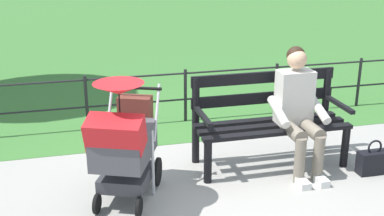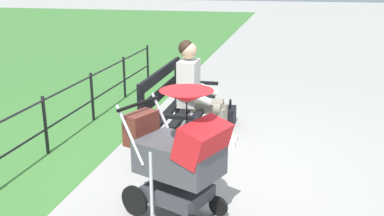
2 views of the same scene
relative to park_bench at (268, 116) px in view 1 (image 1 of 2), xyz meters
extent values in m
plane|color=#9E9B93|center=(0.57, 0.12, -0.53)|extent=(60.00, 60.00, 0.00)
cube|color=#3D7533|center=(0.57, -8.68, -0.52)|extent=(40.00, 16.00, 0.01)
cube|color=black|center=(0.00, -0.06, -0.08)|extent=(1.60, 0.10, 0.04)
cube|color=black|center=(0.00, 0.12, -0.08)|extent=(1.60, 0.10, 0.04)
cube|color=black|center=(0.00, 0.30, -0.08)|extent=(1.60, 0.10, 0.04)
cube|color=black|center=(0.00, -0.16, 0.14)|extent=(1.60, 0.04, 0.12)
cube|color=black|center=(0.00, -0.16, 0.37)|extent=(1.60, 0.04, 0.12)
cylinder|color=black|center=(-0.75, 0.32, -0.30)|extent=(0.08, 0.08, 0.45)
cylinder|color=black|center=(-0.75, -0.16, -0.05)|extent=(0.08, 0.08, 0.95)
cube|color=black|center=(-0.75, 0.12, 0.10)|extent=(0.05, 0.56, 0.04)
cylinder|color=black|center=(0.75, 0.31, -0.30)|extent=(0.08, 0.08, 0.45)
cylinder|color=black|center=(0.75, -0.17, -0.05)|extent=(0.08, 0.08, 0.95)
cube|color=black|center=(0.75, 0.11, 0.10)|extent=(0.05, 0.56, 0.04)
cylinder|color=slate|center=(-0.33, 0.34, -0.06)|extent=(0.14, 0.40, 0.14)
cylinder|color=slate|center=(-0.13, 0.34, -0.06)|extent=(0.14, 0.40, 0.14)
cylinder|color=slate|center=(-0.33, 0.54, -0.29)|extent=(0.11, 0.11, 0.47)
cylinder|color=slate|center=(-0.13, 0.54, -0.29)|extent=(0.11, 0.11, 0.47)
cube|color=silver|center=(-0.33, 0.62, -0.49)|extent=(0.10, 0.22, 0.07)
cube|color=silver|center=(-0.13, 0.62, -0.49)|extent=(0.10, 0.22, 0.07)
cube|color=beige|center=(-0.23, 0.12, 0.22)|extent=(0.36, 0.22, 0.56)
cylinder|color=beige|center=(-0.45, 0.24, 0.12)|extent=(0.09, 0.43, 0.23)
cylinder|color=beige|center=(-0.01, 0.24, 0.12)|extent=(0.09, 0.43, 0.23)
sphere|color=tan|center=(-0.23, 0.12, 0.62)|extent=(0.20, 0.20, 0.20)
sphere|color=black|center=(-0.23, 0.09, 0.65)|extent=(0.19, 0.19, 0.19)
cylinder|color=black|center=(1.24, 0.25, -0.39)|extent=(0.13, 0.27, 0.28)
cylinder|color=black|center=(1.66, 0.07, -0.39)|extent=(0.13, 0.27, 0.28)
cylinder|color=black|center=(1.51, 0.78, -0.44)|extent=(0.10, 0.18, 0.18)
cylinder|color=black|center=(1.86, 0.64, -0.44)|extent=(0.10, 0.18, 0.18)
cube|color=#38383D|center=(1.57, 0.43, -0.31)|extent=(0.59, 0.64, 0.12)
cylinder|color=silver|center=(1.32, 0.43, -0.20)|extent=(0.03, 0.03, 0.65)
cylinder|color=silver|center=(1.74, 0.25, -0.20)|extent=(0.03, 0.03, 0.65)
cube|color=#47474C|center=(1.57, 0.45, 0.02)|extent=(0.69, 0.80, 0.28)
cube|color=red|center=(1.67, 0.67, 0.22)|extent=(0.56, 0.46, 0.33)
cylinder|color=black|center=(1.41, 0.05, 0.42)|extent=(0.49, 0.23, 0.03)
cylinder|color=silver|center=(1.23, 0.23, 0.22)|extent=(0.14, 0.28, 0.49)
cylinder|color=silver|center=(1.66, 0.05, 0.22)|extent=(0.14, 0.28, 0.49)
cone|color=red|center=(1.60, 0.53, 0.57)|extent=(0.57, 0.57, 0.10)
cylinder|color=black|center=(1.60, 0.53, 0.39)|extent=(0.01, 0.01, 0.30)
cube|color=brown|center=(1.41, 0.06, 0.20)|extent=(0.36, 0.27, 0.28)
cube|color=black|center=(-0.95, 0.54, -0.41)|extent=(0.32, 0.14, 0.24)
torus|color=black|center=(-0.95, 0.54, -0.24)|extent=(0.16, 0.02, 0.16)
cylinder|color=black|center=(-1.96, -1.41, -0.18)|extent=(0.04, 0.04, 0.70)
cylinder|color=black|center=(-0.70, -1.41, -0.18)|extent=(0.04, 0.04, 0.70)
cylinder|color=black|center=(0.57, -1.41, -0.18)|extent=(0.04, 0.04, 0.70)
cylinder|color=black|center=(1.83, -1.41, -0.18)|extent=(0.04, 0.04, 0.70)
cylinder|color=black|center=(0.57, -1.41, 0.12)|extent=(7.57, 0.02, 0.02)
cylinder|color=black|center=(0.57, -1.41, -0.23)|extent=(7.57, 0.02, 0.02)
camera|label=1|loc=(1.99, 4.60, 1.82)|focal=46.76mm
camera|label=2|loc=(4.92, 1.32, 1.52)|focal=41.41mm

